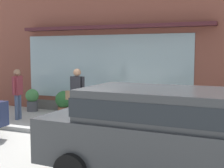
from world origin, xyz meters
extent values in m
plane|color=#B2AFA8|center=(0.00, 0.00, 0.00)|extent=(60.00, 60.00, 0.00)
cube|color=#B2B2AD|center=(0.00, -0.20, 0.06)|extent=(14.00, 0.24, 0.12)
cube|color=brown|center=(0.00, 3.20, 2.70)|extent=(14.00, 0.36, 5.40)
cube|color=#9EB7BC|center=(-0.37, 3.00, 1.69)|extent=(6.37, 0.03, 2.32)
cube|color=#4C1E23|center=(0.00, 2.85, 3.10)|extent=(6.97, 0.56, 0.12)
cube|color=#605E59|center=(0.00, 2.98, 0.18)|extent=(6.77, 0.20, 0.36)
cylinder|color=gold|center=(0.20, 0.57, 0.03)|extent=(0.37, 0.37, 0.06)
cylinder|color=gold|center=(0.20, 0.57, 0.38)|extent=(0.24, 0.24, 0.64)
sphere|color=gold|center=(0.20, 0.57, 0.78)|extent=(0.29, 0.29, 0.29)
cylinder|color=gold|center=(0.04, 0.57, 0.41)|extent=(0.10, 0.09, 0.09)
cylinder|color=gold|center=(0.36, 0.57, 0.41)|extent=(0.10, 0.09, 0.09)
cylinder|color=gold|center=(0.20, 0.41, 0.41)|extent=(0.09, 0.10, 0.09)
cylinder|color=#333847|center=(-0.46, 1.03, 0.43)|extent=(0.12, 0.12, 0.86)
cylinder|color=#333847|center=(-0.29, 1.02, 0.43)|extent=(0.12, 0.12, 0.86)
cube|color=#232328|center=(-0.37, 1.02, 1.18)|extent=(0.34, 0.22, 0.64)
sphere|color=#A37556|center=(-0.37, 1.02, 1.63)|extent=(0.23, 0.23, 0.23)
cylinder|color=#232328|center=(-0.58, 1.03, 1.20)|extent=(0.08, 0.08, 0.61)
cylinder|color=#232328|center=(-0.16, 1.01, 1.20)|extent=(0.08, 0.08, 0.61)
cube|color=#846647|center=(-0.67, 1.06, 0.91)|extent=(0.25, 0.11, 0.28)
cylinder|color=#475675|center=(-2.61, 0.92, 0.41)|extent=(0.12, 0.12, 0.83)
cylinder|color=#475675|center=(-2.63, 1.10, 0.41)|extent=(0.12, 0.12, 0.83)
cube|color=#8E333D|center=(-2.62, 1.01, 1.14)|extent=(0.23, 0.35, 0.62)
sphere|color=#A37556|center=(-2.62, 1.01, 1.57)|extent=(0.22, 0.22, 0.22)
cylinder|color=#8E333D|center=(-2.60, 0.79, 1.15)|extent=(0.08, 0.08, 0.59)
cylinder|color=#8E333D|center=(-2.64, 1.23, 1.15)|extent=(0.08, 0.08, 0.59)
cube|color=#383A3D|center=(3.11, -2.14, 0.70)|extent=(4.48, 1.90, 0.80)
cube|color=#383A3D|center=(2.88, -2.13, 1.34)|extent=(2.49, 1.69, 0.57)
cube|color=#1E2328|center=(2.88, -2.13, 1.34)|extent=(2.53, 1.71, 0.31)
cylinder|color=black|center=(1.77, -1.20, 0.30)|extent=(0.61, 0.20, 0.60)
cylinder|color=#B7B2A3|center=(0.09, 2.45, 0.19)|extent=(0.48, 0.48, 0.39)
sphere|color=olive|center=(0.09, 2.45, 0.56)|extent=(0.50, 0.50, 0.50)
sphere|color=white|center=(0.15, 2.52, 0.70)|extent=(0.13, 0.13, 0.13)
cylinder|color=#9E6042|center=(-1.83, 2.63, 0.11)|extent=(0.47, 0.47, 0.21)
sphere|color=#2D6B33|center=(-1.83, 2.63, 0.48)|extent=(0.64, 0.64, 0.64)
cylinder|color=#9E6042|center=(3.37, 2.44, 0.16)|extent=(0.36, 0.36, 0.32)
sphere|color=#23562D|center=(3.37, 2.44, 0.49)|extent=(0.40, 0.40, 0.40)
cylinder|color=#4C4C51|center=(-3.07, 2.38, 0.19)|extent=(0.41, 0.41, 0.39)
sphere|color=#4C934C|center=(-3.07, 2.38, 0.60)|extent=(0.50, 0.50, 0.50)
cylinder|color=#9E6042|center=(1.78, 2.44, 0.16)|extent=(0.33, 0.33, 0.32)
cone|color=#23562D|center=(1.78, 2.44, 0.73)|extent=(0.30, 0.30, 0.82)
camera|label=1|loc=(4.21, -7.27, 2.24)|focal=50.08mm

